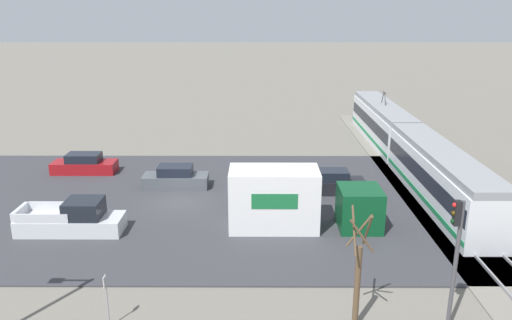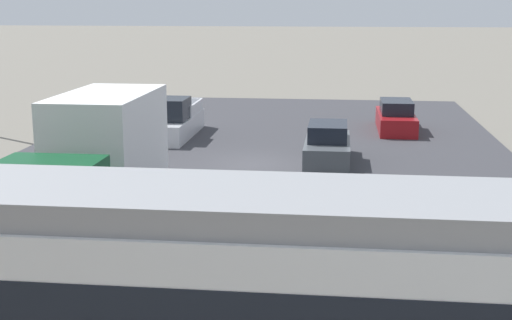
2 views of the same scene
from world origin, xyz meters
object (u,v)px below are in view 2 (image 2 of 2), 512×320
object	(u,v)px
sedan_car_2	(280,228)
pickup_truck	(172,121)
sedan_car_0	(327,146)
sedan_car_1	(396,118)
box_truck	(96,161)

from	to	relation	value
sedan_car_2	pickup_truck	bearing A→B (deg)	112.75
sedan_car_0	sedan_car_2	world-z (taller)	sedan_car_2
sedan_car_1	box_truck	bearing A→B (deg)	-122.87
sedan_car_0	sedan_car_2	size ratio (longest dim) A/B	0.95
box_truck	sedan_car_0	bearing A→B (deg)	-130.49
pickup_truck	sedan_car_2	bearing A→B (deg)	112.75
pickup_truck	sedan_car_2	world-z (taller)	pickup_truck
sedan_car_1	sedan_car_2	xyz separation A→B (m)	(4.20, 18.15, 0.03)
sedan_car_1	pickup_truck	bearing A→B (deg)	-164.68
sedan_car_0	sedan_car_1	world-z (taller)	sedan_car_0
sedan_car_2	sedan_car_1	bearing A→B (deg)	76.97
box_truck	sedan_car_2	world-z (taller)	box_truck
pickup_truck	sedan_car_1	xyz separation A→B (m)	(-10.60, -2.90, -0.10)
box_truck	sedan_car_1	xyz separation A→B (m)	(-9.92, -15.35, -0.99)
sedan_car_2	sedan_car_0	bearing A→B (deg)	84.69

